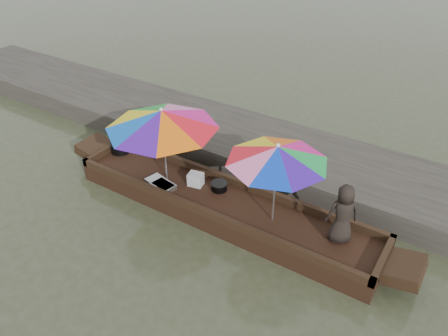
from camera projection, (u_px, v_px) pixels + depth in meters
The scene contains 11 objects.
water at pixel (221, 214), 8.39m from camera, with size 80.00×80.00×0.00m, color #383E25.
dock at pixel (275, 153), 9.79m from camera, with size 22.00×2.20×0.50m, color #2D2B26.
boat_hull at pixel (221, 207), 8.29m from camera, with size 6.13×1.20×0.35m, color black.
cooking_pot at pixel (120, 147), 9.58m from camera, with size 0.41×0.41×0.22m, color black.
tray_crayfish at pixel (163, 186), 8.48m from camera, with size 0.46×0.32×0.09m, color silver.
tray_scallop at pixel (158, 182), 8.63m from camera, with size 0.46×0.32×0.06m, color silver.
charcoal_grill at pixel (219, 187), 8.41m from camera, with size 0.30×0.30×0.14m, color black.
supply_bag at pixel (196, 179), 8.51m from camera, with size 0.28×0.22×0.26m, color silver.
vendor at pixel (343, 214), 6.99m from camera, with size 0.53×0.35×1.09m, color black.
umbrella_bow at pixel (164, 145), 8.36m from camera, with size 2.15×2.15×1.55m, color red, non-canonical shape.
umbrella_stern at pixel (275, 184), 7.28m from camera, with size 1.70×1.70×1.55m, color green, non-canonical shape.
Camera 1 is at (3.57, -5.44, 5.36)m, focal length 35.00 mm.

